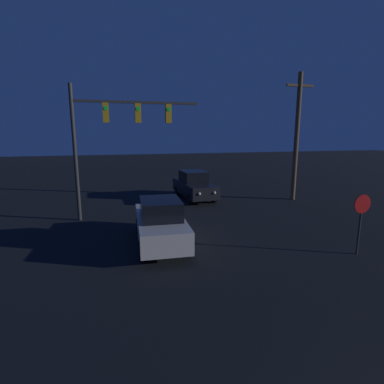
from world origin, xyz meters
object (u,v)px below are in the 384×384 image
(traffic_signal_mast, at_px, (113,128))
(stop_sign, at_px, (361,213))
(car_near, at_px, (160,222))
(car_far, at_px, (194,186))
(utility_pole, at_px, (297,135))

(traffic_signal_mast, height_order, stop_sign, traffic_signal_mast)
(car_near, bearing_deg, stop_sign, -19.95)
(car_near, height_order, car_far, same)
(stop_sign, distance_m, utility_pole, 9.24)
(car_near, height_order, traffic_signal_mast, traffic_signal_mast)
(traffic_signal_mast, distance_m, utility_pole, 11.06)
(stop_sign, xyz_separation_m, utility_pole, (2.95, 8.37, 2.56))
(car_far, bearing_deg, utility_pole, 160.15)
(car_far, height_order, utility_pole, utility_pole)
(car_near, bearing_deg, utility_pole, 33.75)
(car_near, xyz_separation_m, utility_pole, (9.44, 5.63, 3.17))
(traffic_signal_mast, xyz_separation_m, utility_pole, (10.96, 1.40, -0.37))
(traffic_signal_mast, bearing_deg, stop_sign, -41.02)
(stop_sign, relative_size, utility_pole, 0.28)
(car_far, height_order, traffic_signal_mast, traffic_signal_mast)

